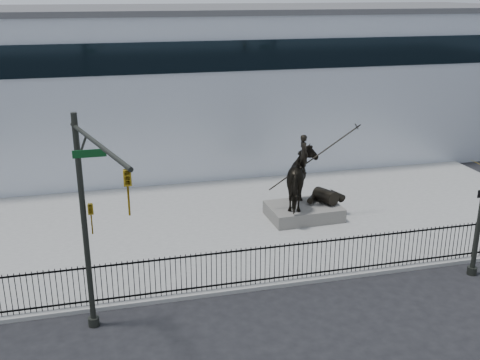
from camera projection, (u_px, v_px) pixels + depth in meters
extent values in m
plane|color=black|center=(300.00, 301.00, 19.59)|extent=(120.00, 120.00, 0.00)
cube|color=gray|center=(248.00, 222.00, 25.99)|extent=(30.00, 12.00, 0.15)
cube|color=silver|center=(197.00, 83.00, 36.49)|extent=(44.00, 14.00, 9.00)
cube|color=black|center=(289.00, 276.00, 20.64)|extent=(22.00, 0.05, 0.05)
cube|color=black|center=(290.00, 245.00, 20.24)|extent=(22.00, 0.05, 0.05)
cube|color=black|center=(289.00, 261.00, 20.45)|extent=(22.00, 0.03, 1.50)
cube|color=#63605B|center=(304.00, 211.00, 26.23)|extent=(3.36, 2.37, 0.62)
imported|color=black|center=(305.00, 179.00, 25.71)|extent=(2.31, 2.67, 2.62)
imported|color=black|center=(304.00, 154.00, 25.30)|extent=(0.45, 0.66, 1.77)
cylinder|color=black|center=(313.00, 159.00, 25.51)|extent=(4.22, 0.20, 2.67)
cylinder|color=black|center=(94.00, 321.00, 18.10)|extent=(0.36, 0.36, 0.30)
cylinder|color=black|center=(85.00, 226.00, 17.02)|extent=(0.18, 0.18, 7.00)
cylinder|color=black|center=(97.00, 144.00, 14.21)|extent=(1.47, 4.84, 0.12)
imported|color=#B18A13|center=(128.00, 193.00, 12.60)|extent=(0.18, 0.22, 1.10)
imported|color=#B18A13|center=(91.00, 219.00, 17.00)|extent=(0.16, 0.20, 1.00)
cube|color=#0C3F19|center=(89.00, 154.00, 15.16)|extent=(0.90, 0.03, 0.22)
cylinder|color=black|center=(472.00, 271.00, 21.36)|extent=(0.36, 0.36, 0.30)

